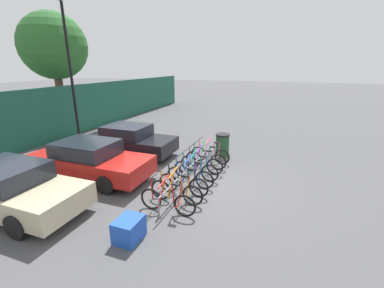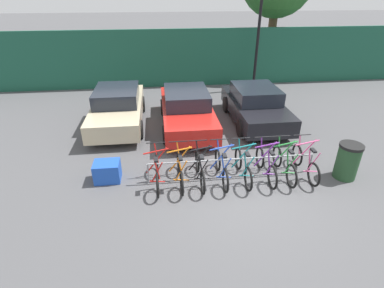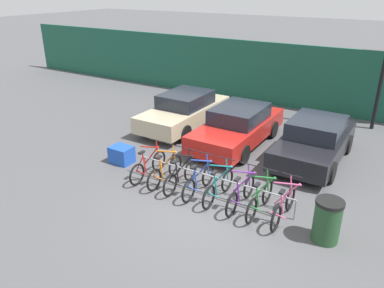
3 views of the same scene
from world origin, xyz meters
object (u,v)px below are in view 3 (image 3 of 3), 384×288
at_px(car_beige, 185,110).
at_px(cargo_crate, 122,155).
at_px(bike_rack, 212,178).
at_px(trash_bin, 327,221).
at_px(bicycle_orange, 165,171).
at_px(bicycle_blue, 199,181).
at_px(bicycle_black, 181,176).
at_px(car_red, 238,126).
at_px(bicycle_teal, 218,187).
at_px(bicycle_pink, 284,206).
at_px(bicycle_purple, 241,194).
at_px(bicycle_green, 260,199).
at_px(car_black, 315,141).
at_px(bicycle_red, 148,166).

height_order(car_beige, cargo_crate, car_beige).
bearing_deg(bike_rack, trash_bin, -7.41).
bearing_deg(trash_bin, bicycle_orange, 176.76).
bearing_deg(bicycle_blue, bicycle_black, 177.85).
distance_m(bike_rack, car_red, 3.68).
distance_m(bicycle_teal, bicycle_pink, 1.80).
height_order(bicycle_teal, car_beige, car_beige).
height_order(bicycle_orange, car_red, car_red).
relative_size(bike_rack, bicycle_purple, 2.75).
bearing_deg(bicycle_purple, bicycle_green, 1.06).
distance_m(bicycle_teal, bicycle_green, 1.18).
distance_m(bicycle_blue, bicycle_teal, 0.61).
bearing_deg(car_black, bicycle_blue, -118.82).
bearing_deg(bicycle_purple, bike_rack, 172.02).
bearing_deg(car_beige, trash_bin, -33.92).
relative_size(bicycle_red, bicycle_pink, 1.00).
bearing_deg(car_black, bicycle_red, -135.28).
relative_size(bicycle_pink, car_beige, 0.39).
height_order(car_red, car_black, same).
height_order(bicycle_red, car_black, car_black).
relative_size(bicycle_orange, bicycle_blue, 1.00).
distance_m(bike_rack, bicycle_teal, 0.34).
xyz_separation_m(bicycle_red, car_beige, (-1.43, 4.22, 0.31)).
distance_m(bicycle_black, trash_bin, 4.09).
bearing_deg(bike_rack, bicycle_purple, -9.04).
relative_size(bicycle_orange, bicycle_pink, 1.00).
xyz_separation_m(bike_rack, bicycle_black, (-0.92, -0.15, -0.12)).
distance_m(bicycle_black, bicycle_blue, 0.60).
bearing_deg(bike_rack, bicycle_pink, -4.09).
distance_m(bicycle_orange, bicycle_blue, 1.14).
relative_size(bicycle_orange, trash_bin, 1.66).
height_order(bicycle_teal, bicycle_purple, same).
relative_size(bicycle_red, bicycle_blue, 1.00).
bearing_deg(car_beige, car_black, -4.44).
relative_size(bicycle_green, bicycle_pink, 1.00).
bearing_deg(bike_rack, car_red, 104.41).
height_order(bike_rack, cargo_crate, bike_rack).
distance_m(bicycle_teal, cargo_crate, 3.75).
height_order(bike_rack, bicycle_pink, bicycle_pink).
relative_size(bicycle_orange, bicycle_teal, 1.00).
bearing_deg(car_black, bicycle_teal, -111.32).
bearing_deg(car_black, bicycle_black, -125.25).
xyz_separation_m(bike_rack, bicycle_orange, (-1.46, -0.15, -0.12)).
distance_m(bicycle_orange, bicycle_purple, 2.40).
height_order(bike_rack, car_black, car_black).
height_order(bicycle_pink, cargo_crate, bicycle_pink).
distance_m(car_black, trash_bin, 4.30).
bearing_deg(car_beige, bicycle_red, -71.30).
relative_size(bicycle_blue, bicycle_pink, 1.00).
height_order(car_red, trash_bin, car_red).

